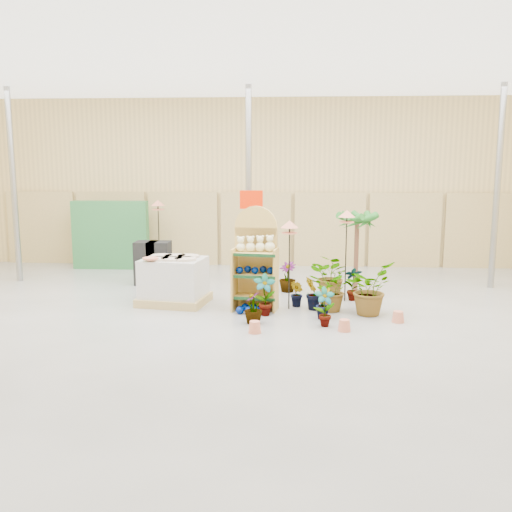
{
  "coord_description": "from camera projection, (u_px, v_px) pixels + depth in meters",
  "views": [
    {
      "loc": [
        1.03,
        -9.45,
        2.84
      ],
      "look_at": [
        0.3,
        1.5,
        1.0
      ],
      "focal_mm": 40.0,
      "sensor_mm": 36.0,
      "label": 1
    }
  ],
  "objects": [
    {
      "name": "bird_table_back",
      "position": [
        158.0,
        205.0,
        14.19
      ],
      "size": [
        0.34,
        0.34,
        1.87
      ],
      "color": "black",
      "rests_on": "ground"
    },
    {
      "name": "potted_plant_2",
      "position": [
        329.0,
        290.0,
        10.8
      ],
      "size": [
        0.89,
        0.81,
        0.85
      ],
      "primitive_type": "imported",
      "rotation": [
        0.0,
        0.0,
        3.35
      ],
      "color": "#1E641E",
      "rests_on": "ground"
    },
    {
      "name": "bird_table_front",
      "position": [
        290.0,
        227.0,
        10.79
      ],
      "size": [
        0.34,
        0.34,
        1.72
      ],
      "color": "black",
      "rests_on": "ground"
    },
    {
      "name": "gazing_balls_shelf",
      "position": [
        255.0,
        270.0,
        10.85
      ],
      "size": [
        0.73,
        0.25,
        0.14
      ],
      "color": "navy",
      "rests_on": "display_shelf"
    },
    {
      "name": "potted_plant_11",
      "position": [
        287.0,
        277.0,
        12.45
      ],
      "size": [
        0.49,
        0.49,
        0.66
      ],
      "primitive_type": "imported",
      "rotation": [
        0.0,
        0.0,
        5.82
      ],
      "color": "#1E641E",
      "rests_on": "ground"
    },
    {
      "name": "potted_plant_8",
      "position": [
        324.0,
        307.0,
        9.83
      ],
      "size": [
        0.4,
        0.31,
        0.69
      ],
      "primitive_type": "imported",
      "rotation": [
        0.0,
        0.0,
        0.19
      ],
      "color": "#1E641E",
      "rests_on": "ground"
    },
    {
      "name": "potted_plant_4",
      "position": [
        353.0,
        284.0,
        11.67
      ],
      "size": [
        0.4,
        0.3,
        0.7
      ],
      "primitive_type": "imported",
      "rotation": [
        0.0,
        0.0,
        3.29
      ],
      "color": "#1E641E",
      "rests_on": "ground"
    },
    {
      "name": "potted_plant_1",
      "position": [
        313.0,
        293.0,
        10.91
      ],
      "size": [
        0.35,
        0.41,
        0.66
      ],
      "primitive_type": "imported",
      "rotation": [
        0.0,
        0.0,
        4.55
      ],
      "color": "#1E641E",
      "rests_on": "ground"
    },
    {
      "name": "potted_plant_5",
      "position": [
        297.0,
        294.0,
        11.16
      ],
      "size": [
        0.35,
        0.37,
        0.53
      ],
      "primitive_type": "imported",
      "rotation": [
        0.0,
        0.0,
        5.22
      ],
      "color": "#1E641E",
      "rests_on": "ground"
    },
    {
      "name": "potted_plant_9",
      "position": [
        323.0,
        303.0,
        10.32
      ],
      "size": [
        0.35,
        0.38,
        0.57
      ],
      "primitive_type": "imported",
      "rotation": [
        0.0,
        0.0,
        1.21
      ],
      "color": "#1E641E",
      "rests_on": "ground"
    },
    {
      "name": "display_shelf",
      "position": [
        256.0,
        262.0,
        10.96
      ],
      "size": [
        0.9,
        0.64,
        1.99
      ],
      "rotation": [
        0.0,
        0.0,
        -0.15
      ],
      "color": "tan",
      "rests_on": "ground"
    },
    {
      "name": "potted_plant_6",
      "position": [
        332.0,
        276.0,
        11.91
      ],
      "size": [
        1.08,
        1.07,
        0.91
      ],
      "primitive_type": "imported",
      "rotation": [
        0.0,
        0.0,
        5.6
      ],
      "color": "#1E641E",
      "rests_on": "ground"
    },
    {
      "name": "bird_table_right",
      "position": [
        347.0,
        217.0,
        11.39
      ],
      "size": [
        0.34,
        0.34,
        1.86
      ],
      "color": "black",
      "rests_on": "ground"
    },
    {
      "name": "trellis_stock",
      "position": [
        111.0,
        235.0,
        15.05
      ],
      "size": [
        2.0,
        0.3,
        1.8
      ],
      "primitive_type": "cube",
      "color": "#2A6B36",
      "rests_on": "ground"
    },
    {
      "name": "room",
      "position": [
        237.0,
        195.0,
        10.37
      ],
      "size": [
        15.2,
        12.1,
        4.7
      ],
      "color": "gray",
      "rests_on": "ground"
    },
    {
      "name": "palm",
      "position": [
        357.0,
        219.0,
        12.36
      ],
      "size": [
        0.7,
        0.7,
        1.85
      ],
      "color": "brown",
      "rests_on": "ground"
    },
    {
      "name": "gazing_balls_floor",
      "position": [
        253.0,
        309.0,
        10.74
      ],
      "size": [
        0.63,
        0.39,
        0.15
      ],
      "color": "navy",
      "rests_on": "ground"
    },
    {
      "name": "potted_plant_7",
      "position": [
        253.0,
        307.0,
        10.02
      ],
      "size": [
        0.35,
        0.35,
        0.58
      ],
      "primitive_type": "imported",
      "rotation": [
        0.0,
        0.0,
        4.62
      ],
      "color": "#1E641E",
      "rests_on": "ground"
    },
    {
      "name": "pallet_stack",
      "position": [
        174.0,
        281.0,
        11.4
      ],
      "size": [
        1.45,
        1.27,
        0.96
      ],
      "rotation": [
        0.0,
        0.0,
        -0.16
      ],
      "color": "tan",
      "rests_on": "ground"
    },
    {
      "name": "teddy_bears",
      "position": [
        257.0,
        245.0,
        10.8
      ],
      "size": [
        0.74,
        0.19,
        0.31
      ],
      "color": "#F8F0B5",
      "rests_on": "display_shelf"
    },
    {
      "name": "offer_sign",
      "position": [
        251.0,
        219.0,
        12.5
      ],
      "size": [
        0.5,
        0.08,
        2.2
      ],
      "color": "gray",
      "rests_on": "ground"
    },
    {
      "name": "charcoal_planters",
      "position": [
        153.0,
        263.0,
        13.19
      ],
      "size": [
        0.8,
        0.5,
        1.0
      ],
      "color": "black",
      "rests_on": "ground"
    },
    {
      "name": "potted_plant_0",
      "position": [
        265.0,
        295.0,
        10.51
      ],
      "size": [
        0.44,
        0.32,
        0.78
      ],
      "primitive_type": "imported",
      "rotation": [
        0.0,
        0.0,
        0.09
      ],
      "color": "#1E641E",
      "rests_on": "ground"
    },
    {
      "name": "potted_plant_10",
      "position": [
        369.0,
        288.0,
        10.6
      ],
      "size": [
        1.13,
        1.16,
        0.98
      ],
      "primitive_type": "imported",
      "rotation": [
        0.0,
        0.0,
        1.0
      ],
      "color": "#1E641E",
      "rests_on": "ground"
    }
  ]
}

